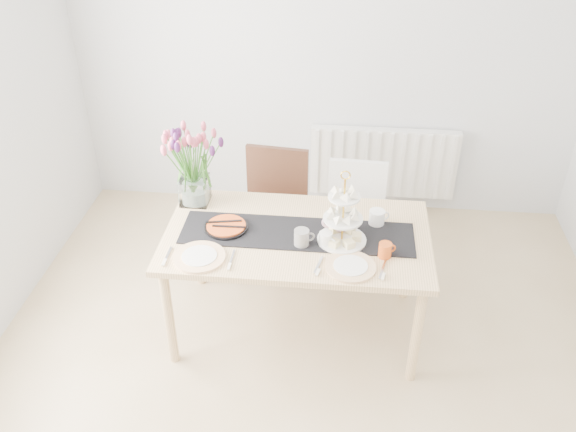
# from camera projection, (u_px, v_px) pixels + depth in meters

# --- Properties ---
(room_shell) EXTENTS (4.50, 4.50, 4.50)m
(room_shell) POSITION_uv_depth(u_px,v_px,m) (302.00, 222.00, 2.79)
(room_shell) COLOR tan
(room_shell) RESTS_ON ground
(radiator) EXTENTS (1.20, 0.08, 0.60)m
(radiator) POSITION_uv_depth(u_px,v_px,m) (383.00, 163.00, 5.04)
(radiator) COLOR white
(radiator) RESTS_ON room_shell
(dining_table) EXTENTS (1.60, 0.90, 0.75)m
(dining_table) POSITION_uv_depth(u_px,v_px,m) (297.00, 244.00, 3.71)
(dining_table) COLOR tan
(dining_table) RESTS_ON ground
(chair_brown) EXTENTS (0.49, 0.49, 0.91)m
(chair_brown) POSITION_uv_depth(u_px,v_px,m) (274.00, 202.00, 4.38)
(chair_brown) COLOR #361D13
(chair_brown) RESTS_ON ground
(chair_white) EXTENTS (0.43, 0.43, 0.84)m
(chair_white) POSITION_uv_depth(u_px,v_px,m) (355.00, 212.00, 4.35)
(chair_white) COLOR white
(chair_white) RESTS_ON ground
(table_runner) EXTENTS (1.40, 0.35, 0.01)m
(table_runner) POSITION_uv_depth(u_px,v_px,m) (297.00, 233.00, 3.66)
(table_runner) COLOR black
(table_runner) RESTS_ON dining_table
(tulip_vase) EXTENTS (0.64, 0.64, 0.55)m
(tulip_vase) POSITION_uv_depth(u_px,v_px,m) (191.00, 154.00, 3.77)
(tulip_vase) COLOR silver
(tulip_vase) RESTS_ON dining_table
(cake_stand) EXTENTS (0.29, 0.29, 0.43)m
(cake_stand) POSITION_uv_depth(u_px,v_px,m) (343.00, 224.00, 3.53)
(cake_stand) COLOR gold
(cake_stand) RESTS_ON dining_table
(teapot) EXTENTS (0.24, 0.20, 0.14)m
(teapot) POSITION_uv_depth(u_px,v_px,m) (341.00, 222.00, 3.65)
(teapot) COLOR white
(teapot) RESTS_ON dining_table
(cream_jug) EXTENTS (0.12, 0.12, 0.10)m
(cream_jug) POSITION_uv_depth(u_px,v_px,m) (377.00, 218.00, 3.72)
(cream_jug) COLOR white
(cream_jug) RESTS_ON dining_table
(tart_tin) EXTENTS (0.27, 0.27, 0.03)m
(tart_tin) POSITION_uv_depth(u_px,v_px,m) (226.00, 227.00, 3.70)
(tart_tin) COLOR black
(tart_tin) RESTS_ON dining_table
(mug_grey) EXTENTS (0.11, 0.11, 0.11)m
(mug_grey) POSITION_uv_depth(u_px,v_px,m) (302.00, 238.00, 3.54)
(mug_grey) COLOR gray
(mug_grey) RESTS_ON dining_table
(mug_white) EXTENTS (0.11, 0.11, 0.09)m
(mug_white) POSITION_uv_depth(u_px,v_px,m) (326.00, 240.00, 3.54)
(mug_white) COLOR white
(mug_white) RESTS_ON dining_table
(mug_orange) EXTENTS (0.10, 0.10, 0.09)m
(mug_orange) POSITION_uv_depth(u_px,v_px,m) (385.00, 250.00, 3.45)
(mug_orange) COLOR #CF5017
(mug_orange) RESTS_ON dining_table
(plate_left) EXTENTS (0.30, 0.30, 0.02)m
(plate_left) POSITION_uv_depth(u_px,v_px,m) (199.00, 257.00, 3.46)
(plate_left) COLOR white
(plate_left) RESTS_ON dining_table
(plate_right) EXTENTS (0.34, 0.34, 0.01)m
(plate_right) POSITION_uv_depth(u_px,v_px,m) (350.00, 267.00, 3.39)
(plate_right) COLOR silver
(plate_right) RESTS_ON dining_table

